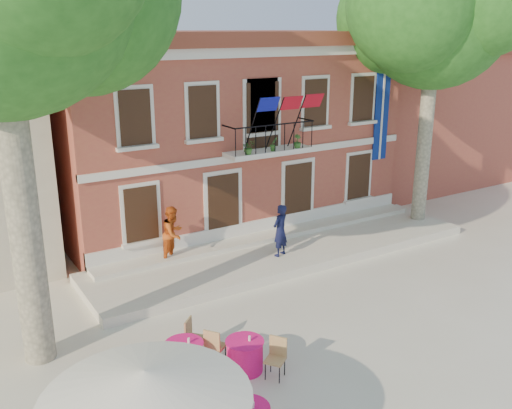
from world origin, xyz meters
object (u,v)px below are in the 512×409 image
object	(u,v)px
plane_tree_east	(436,13)
patio_umbrella	(145,385)
pedestrian_navy	(280,230)
cafe_table_0	(184,357)
pedestrian_orange	(173,234)
cafe_table_3	(245,354)

from	to	relation	value
plane_tree_east	patio_umbrella	xyz separation A→B (m)	(-14.37, -7.61, -5.86)
pedestrian_navy	cafe_table_0	distance (m)	6.88
pedestrian_orange	cafe_table_0	xyz separation A→B (m)	(-2.23, -5.62, -0.80)
pedestrian_navy	cafe_table_3	xyz separation A→B (m)	(-4.21, -4.79, -0.77)
patio_umbrella	cafe_table_3	xyz separation A→B (m)	(3.28, 2.50, -1.86)
pedestrian_navy	pedestrian_orange	distance (m)	3.52
plane_tree_east	pedestrian_navy	xyz separation A→B (m)	(-6.89, -0.32, -6.94)
pedestrian_navy	pedestrian_orange	bearing A→B (deg)	-46.51
cafe_table_0	pedestrian_navy	bearing A→B (deg)	37.37
patio_umbrella	cafe_table_3	world-z (taller)	patio_umbrella
pedestrian_navy	cafe_table_0	bearing A→B (deg)	15.62
pedestrian_orange	cafe_table_3	xyz separation A→B (m)	(-1.01, -6.27, -0.80)
cafe_table_3	pedestrian_navy	bearing A→B (deg)	48.74
plane_tree_east	cafe_table_3	distance (m)	14.44
pedestrian_navy	cafe_table_3	bearing A→B (deg)	27.00
cafe_table_0	cafe_table_3	distance (m)	1.39
cafe_table_0	patio_umbrella	bearing A→B (deg)	-123.15
patio_umbrella	cafe_table_0	world-z (taller)	patio_umbrella
cafe_table_3	cafe_table_0	bearing A→B (deg)	152.26
plane_tree_east	pedestrian_orange	world-z (taller)	plane_tree_east
pedestrian_orange	cafe_table_0	size ratio (longest dim) A/B	1.10
plane_tree_east	cafe_table_0	bearing A→B (deg)	-160.08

